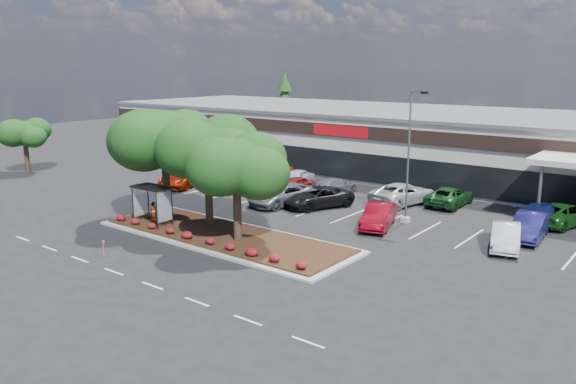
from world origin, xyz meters
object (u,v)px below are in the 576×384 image
Objects in this scene: car_0 at (184,177)px; survey_stake at (103,246)px; light_pole at (409,165)px; car_1 at (223,178)px.

survey_stake is at bearing -73.44° from car_0.
light_pole is 1.57× the size of car_0.
car_1 is (-18.78, 1.00, -3.32)m from light_pole.
survey_stake is 19.98m from car_1.
survey_stake is (-10.63, -17.24, -3.45)m from light_pole.
light_pole is 9.39× the size of survey_stake.
light_pole is 19.10m from car_1.
car_0 is at bearing -117.13° from car_1.
light_pole is at bearing -14.73° from car_0.
light_pole is 21.93m from car_0.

